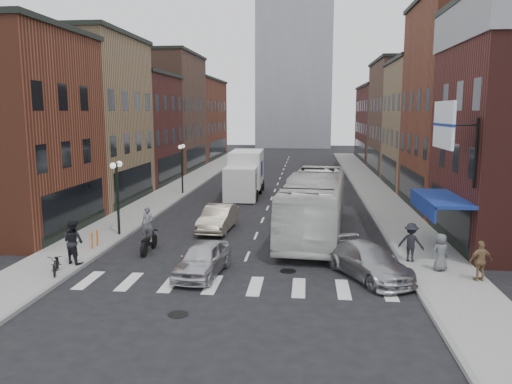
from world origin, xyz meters
The scene contains 31 objects.
ground centered at (0.00, 0.00, 0.00)m, with size 160.00×160.00×0.00m, color black.
sidewalk_left centered at (-8.50, 22.00, 0.07)m, with size 3.00×74.00×0.15m, color gray.
sidewalk_right centered at (8.50, 22.00, 0.07)m, with size 3.00×74.00×0.15m, color gray.
curb_left centered at (-7.00, 22.00, 0.00)m, with size 0.20×74.00×0.16m, color gray.
curb_right centered at (7.00, 22.00, 0.00)m, with size 0.20×74.00×0.16m, color gray.
crosswalk_stripes centered at (0.00, -3.00, 0.00)m, with size 12.00×2.20×0.01m, color silver.
bldg_left_mid_a centered at (-14.99, 14.00, 6.15)m, with size 10.30×10.20×12.30m.
bldg_left_mid_b centered at (-14.99, 24.00, 5.15)m, with size 10.30×10.20×10.30m.
bldg_left_far_a centered at (-14.99, 35.00, 6.65)m, with size 10.30×12.20×13.30m.
bldg_left_far_b centered at (-14.99, 49.00, 5.65)m, with size 10.30×16.20×11.30m.
bldg_right_mid_a centered at (15.00, 14.00, 7.15)m, with size 10.30×10.20×14.30m.
bldg_right_mid_b centered at (14.99, 24.00, 5.65)m, with size 10.30×10.20×11.30m.
bldg_right_far_a centered at (14.99, 35.00, 6.15)m, with size 10.30×12.20×12.30m.
bldg_right_far_b centered at (14.99, 49.00, 5.15)m, with size 10.30×16.20×10.30m.
awning_blue centered at (8.93, 2.50, 2.63)m, with size 1.80×5.00×0.78m.
billboard_sign centered at (8.59, 0.50, 6.13)m, with size 1.52×3.00×3.70m.
distant_tower centered at (0.00, 78.00, 25.00)m, with size 14.00×14.00×50.00m, color #9399A0.
streetlamp_near centered at (-7.40, 4.00, 2.91)m, with size 0.32×1.22×4.11m.
streetlamp_far centered at (-7.40, 18.00, 2.91)m, with size 0.32×1.22×4.11m.
bike_rack centered at (-7.60, 1.30, 0.55)m, with size 0.08×0.68×0.80m.
box_truck centered at (-2.25, 18.11, 1.75)m, with size 2.64×8.21×3.55m.
motorcycle_rider centered at (-4.83, 1.17, 1.06)m, with size 0.65×2.22×2.27m.
transit_bus centered at (3.19, 5.68, 1.72)m, with size 2.88×12.33×3.43m, color silver.
sedan_left_near centered at (-1.53, -1.85, 0.69)m, with size 1.64×4.07×1.39m, color silver.
sedan_left_far centered at (-2.28, 6.00, 0.72)m, with size 1.53×4.39×1.45m, color #B7AC95.
curb_car centered at (5.32, -1.47, 0.68)m, with size 1.90×4.68×1.36m, color #A5A6AA.
parked_bicycle centered at (-7.50, -2.70, 0.57)m, with size 0.55×1.59×0.84m, color black.
ped_left_solo centered at (-7.40, -1.30, 1.12)m, with size 0.95×0.54×1.95m, color black.
ped_right_a centered at (7.40, 0.52, 1.02)m, with size 1.12×0.56×1.74m, color black.
ped_right_b centered at (9.60, -1.86, 0.96)m, with size 0.95×0.48×1.62m, color olive.
ped_right_c centered at (8.37, -0.70, 0.94)m, with size 0.77×0.50×1.58m, color #56595E.
Camera 1 is at (2.75, -21.57, 6.76)m, focal length 35.00 mm.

